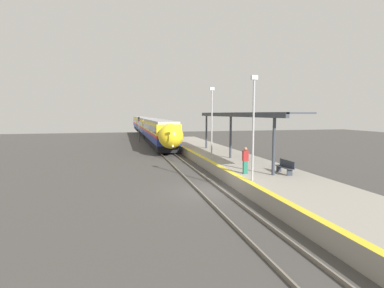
{
  "coord_description": "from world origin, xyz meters",
  "views": [
    {
      "loc": [
        -5.24,
        -17.19,
        4.77
      ],
      "look_at": [
        0.58,
        7.26,
        2.2
      ],
      "focal_mm": 28.0,
      "sensor_mm": 36.0,
      "label": 1
    }
  ],
  "objects_px": {
    "platform_bench": "(285,166)",
    "railway_signal": "(139,127)",
    "lamppost_near": "(253,122)",
    "lamppost_mid": "(212,119)",
    "person_waiting": "(245,160)",
    "train": "(147,126)"
  },
  "relations": [
    {
      "from": "railway_signal",
      "to": "lamppost_mid",
      "type": "bearing_deg",
      "value": -80.09
    },
    {
      "from": "lamppost_near",
      "to": "lamppost_mid",
      "type": "height_order",
      "value": "same"
    },
    {
      "from": "person_waiting",
      "to": "lamppost_mid",
      "type": "xyz_separation_m",
      "value": [
        -0.38,
        6.19,
        2.51
      ]
    },
    {
      "from": "train",
      "to": "platform_bench",
      "type": "bearing_deg",
      "value": -83.57
    },
    {
      "from": "lamppost_mid",
      "to": "train",
      "type": "bearing_deg",
      "value": 93.23
    },
    {
      "from": "lamppost_near",
      "to": "person_waiting",
      "type": "bearing_deg",
      "value": 78.82
    },
    {
      "from": "platform_bench",
      "to": "person_waiting",
      "type": "distance_m",
      "value": 2.66
    },
    {
      "from": "person_waiting",
      "to": "railway_signal",
      "type": "distance_m",
      "value": 32.55
    },
    {
      "from": "person_waiting",
      "to": "lamppost_mid",
      "type": "bearing_deg",
      "value": 93.47
    },
    {
      "from": "railway_signal",
      "to": "lamppost_mid",
      "type": "relative_size",
      "value": 0.69
    },
    {
      "from": "train",
      "to": "railway_signal",
      "type": "xyz_separation_m",
      "value": [
        -2.35,
        -12.72,
        0.37
      ]
    },
    {
      "from": "railway_signal",
      "to": "lamppost_near",
      "type": "bearing_deg",
      "value": -82.42
    },
    {
      "from": "person_waiting",
      "to": "lamppost_near",
      "type": "bearing_deg",
      "value": -101.18
    },
    {
      "from": "lamppost_near",
      "to": "lamppost_mid",
      "type": "xyz_separation_m",
      "value": [
        0.0,
        8.09,
        0.0
      ]
    },
    {
      "from": "platform_bench",
      "to": "person_waiting",
      "type": "bearing_deg",
      "value": 167.26
    },
    {
      "from": "platform_bench",
      "to": "railway_signal",
      "type": "xyz_separation_m",
      "value": [
        -7.47,
        32.74,
        1.24
      ]
    },
    {
      "from": "lamppost_near",
      "to": "lamppost_mid",
      "type": "distance_m",
      "value": 8.09
    },
    {
      "from": "train",
      "to": "platform_bench",
      "type": "height_order",
      "value": "train"
    },
    {
      "from": "train",
      "to": "lamppost_mid",
      "type": "height_order",
      "value": "lamppost_mid"
    },
    {
      "from": "railway_signal",
      "to": "lamppost_near",
      "type": "distance_m",
      "value": 34.41
    },
    {
      "from": "platform_bench",
      "to": "lamppost_mid",
      "type": "xyz_separation_m",
      "value": [
        -2.93,
        6.77,
        2.95
      ]
    },
    {
      "from": "lamppost_near",
      "to": "train",
      "type": "bearing_deg",
      "value": 92.68
    }
  ]
}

